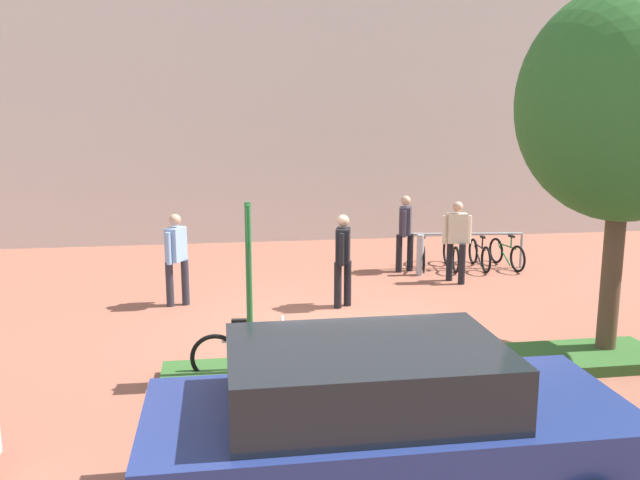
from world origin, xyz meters
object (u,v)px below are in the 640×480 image
at_px(car_navy_sedan, 382,427).
at_px(person_suited_navy, 343,255).
at_px(parking_sign_post, 249,267).
at_px(person_shirt_white, 457,236).
at_px(person_suited_dark, 405,229).
at_px(person_casual_tan, 176,254).
at_px(bike_at_sign, 254,355).
at_px(tree_sidewalk, 626,104).
at_px(bike_rack_cluster, 465,253).
at_px(bollard_steel, 420,255).

bearing_deg(car_navy_sedan, person_suited_navy, 82.60).
relative_size(parking_sign_post, person_shirt_white, 1.41).
height_order(person_shirt_white, person_suited_dark, same).
height_order(parking_sign_post, person_casual_tan, parking_sign_post).
height_order(parking_sign_post, person_suited_navy, parking_sign_post).
distance_m(parking_sign_post, car_navy_sedan, 3.25).
height_order(bike_at_sign, person_suited_navy, person_suited_navy).
bearing_deg(parking_sign_post, car_navy_sedan, -70.79).
xyz_separation_m(tree_sidewalk, person_suited_navy, (-3.32, 3.11, -2.65)).
bearing_deg(bike_rack_cluster, person_suited_navy, -141.81).
bearing_deg(person_suited_navy, bike_at_sign, -119.35).
relative_size(person_casual_tan, person_suited_navy, 1.00).
xyz_separation_m(bike_at_sign, person_casual_tan, (-1.21, 3.74, 0.63)).
height_order(bike_rack_cluster, person_casual_tan, person_casual_tan).
height_order(tree_sidewalk, person_suited_dark, tree_sidewalk).
height_order(bike_at_sign, car_navy_sedan, car_navy_sedan).
xyz_separation_m(bike_rack_cluster, person_shirt_white, (-0.67, -1.22, 0.64)).
relative_size(bike_at_sign, person_casual_tan, 0.98).
bearing_deg(parking_sign_post, person_casual_tan, 106.90).
height_order(parking_sign_post, person_shirt_white, parking_sign_post).
xyz_separation_m(parking_sign_post, person_shirt_white, (4.53, 4.70, -0.60)).
height_order(bike_rack_cluster, car_navy_sedan, car_navy_sedan).
bearing_deg(bike_at_sign, bollard_steel, 53.70).
bearing_deg(bollard_steel, tree_sidewalk, -77.27).
distance_m(tree_sidewalk, bollard_steel, 6.27).
relative_size(parking_sign_post, person_suited_dark, 1.41).
distance_m(tree_sidewalk, person_shirt_white, 5.29).
height_order(bike_rack_cluster, person_suited_navy, person_suited_navy).
height_order(person_suited_navy, person_suited_dark, same).
relative_size(person_casual_tan, person_suited_dark, 1.00).
xyz_separation_m(bollard_steel, person_suited_dark, (-0.25, 0.37, 0.53)).
distance_m(parking_sign_post, bike_rack_cluster, 7.97).
height_order(tree_sidewalk, person_suited_navy, tree_sidewalk).
bearing_deg(person_suited_dark, person_casual_tan, -158.00).
bearing_deg(car_navy_sedan, bike_at_sign, 107.91).
xyz_separation_m(bike_at_sign, person_shirt_white, (4.48, 4.61, 0.63)).
height_order(person_casual_tan, person_suited_navy, same).
distance_m(bike_rack_cluster, person_suited_dark, 1.61).
relative_size(person_suited_dark, car_navy_sedan, 0.40).
bearing_deg(person_casual_tan, bike_rack_cluster, 18.21).
bearing_deg(bike_rack_cluster, person_suited_dark, -175.44).
xyz_separation_m(bike_rack_cluster, person_suited_dark, (-1.47, -0.12, 0.64)).
distance_m(tree_sidewalk, person_casual_tan, 7.78).
bearing_deg(person_shirt_white, parking_sign_post, -133.94).
bearing_deg(person_suited_dark, bike_rack_cluster, 4.56).
xyz_separation_m(bike_at_sign, car_navy_sedan, (0.99, -3.05, 0.41)).
distance_m(person_shirt_white, car_navy_sedan, 8.42).
bearing_deg(car_navy_sedan, person_shirt_white, 65.50).
distance_m(bike_rack_cluster, person_shirt_white, 1.53).
distance_m(parking_sign_post, person_suited_dark, 6.92).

